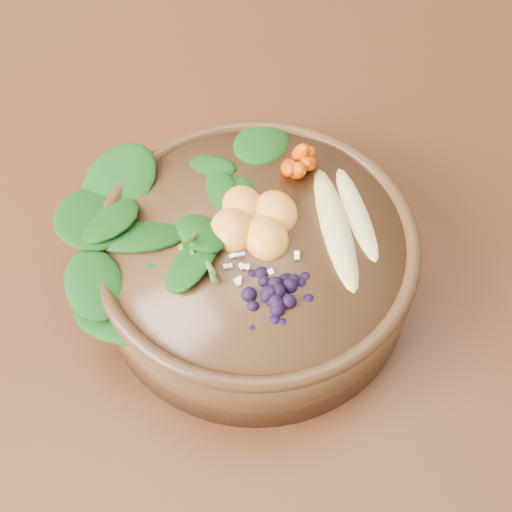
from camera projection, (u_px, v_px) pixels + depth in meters
ground at (273, 448)px, 1.28m from camera, size 4.00×4.00×0.00m
dining_table at (285, 229)px, 0.74m from camera, size 1.60×0.90×0.75m
stoneware_bowl at (256, 263)px, 0.57m from camera, size 0.26×0.26×0.07m
kale_heap at (194, 179)px, 0.55m from camera, size 0.17×0.16×0.04m
carrot_cluster at (295, 135)px, 0.55m from camera, size 0.05×0.05×0.07m
banana_halves at (348, 211)px, 0.54m from camera, size 0.05×0.14×0.02m
mandarin_cluster at (254, 211)px, 0.54m from camera, size 0.08×0.08×0.03m
blueberry_pile at (274, 282)px, 0.50m from camera, size 0.12×0.09×0.03m
coconut_flakes at (263, 254)px, 0.53m from camera, size 0.08×0.06×0.01m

